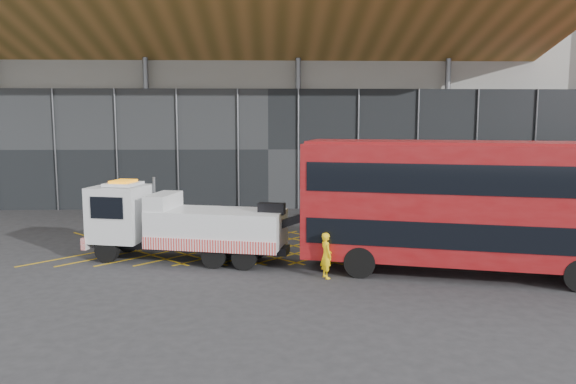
{
  "coord_description": "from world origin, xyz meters",
  "views": [
    {
      "loc": [
        2.1,
        -26.15,
        5.97
      ],
      "look_at": [
        3.0,
        1.5,
        2.4
      ],
      "focal_mm": 35.0,
      "sensor_mm": 36.0,
      "label": 1
    }
  ],
  "objects": [
    {
      "name": "recovery_truck",
      "position": [
        -1.75,
        -2.57,
        1.6
      ],
      "size": [
        9.92,
        4.23,
        3.45
      ],
      "rotation": [
        0.0,
        0.0,
        -0.23
      ],
      "color": "black",
      "rests_on": "ground_plane"
    },
    {
      "name": "worker",
      "position": [
        4.22,
        -5.48,
        0.87
      ],
      "size": [
        0.59,
        0.73,
        1.75
      ],
      "primitive_type": "imported",
      "rotation": [
        0.0,
        0.0,
        1.87
      ],
      "color": "yellow",
      "rests_on": "ground_plane"
    },
    {
      "name": "ground_plane",
      "position": [
        0.0,
        0.0,
        0.0
      ],
      "size": [
        120.0,
        120.0,
        0.0
      ],
      "primitive_type": "plane",
      "color": "#29292B"
    },
    {
      "name": "road_markings",
      "position": [
        1.6,
        0.0,
        0.01
      ],
      "size": [
        19.96,
        7.16,
        0.01
      ],
      "color": "#C69612",
      "rests_on": "ground_plane"
    },
    {
      "name": "bus_towed",
      "position": [
        9.72,
        -5.25,
        2.87
      ],
      "size": [
        12.97,
        6.18,
        5.16
      ],
      "rotation": [
        0.0,
        0.0,
        -0.27
      ],
      "color": "maroon",
      "rests_on": "ground_plane"
    },
    {
      "name": "construction_building",
      "position": [
        1.92,
        18.4,
        8.98
      ],
      "size": [
        55.0,
        23.97,
        18.0
      ],
      "color": "gray",
      "rests_on": "ground_plane"
    }
  ]
}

